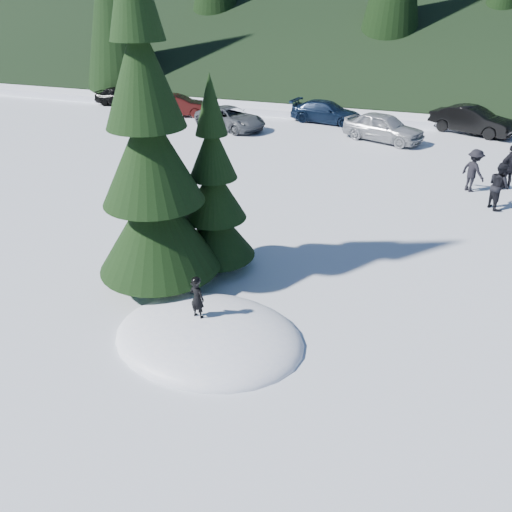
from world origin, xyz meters
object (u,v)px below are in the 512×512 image
(adult_1, at_px, (510,167))
(car_5, at_px, (472,120))
(spruce_tall, at_px, (151,167))
(car_2, at_px, (230,118))
(child_skier, at_px, (197,299))
(car_0, at_px, (121,96))
(adult_2, at_px, (473,171))
(car_3, at_px, (326,112))
(spruce_short, at_px, (214,199))
(car_4, at_px, (383,127))
(car_1, at_px, (178,106))
(adult_0, at_px, (499,186))

(adult_1, distance_m, car_5, 8.96)
(spruce_tall, height_order, car_2, spruce_tall)
(child_skier, distance_m, car_0, 27.28)
(adult_2, distance_m, car_3, 12.41)
(spruce_short, relative_size, car_4, 1.26)
(car_1, bearing_deg, adult_2, -135.08)
(spruce_short, height_order, child_skier, spruce_short)
(spruce_short, height_order, car_0, spruce_short)
(car_0, relative_size, car_1, 0.93)
(car_4, distance_m, car_5, 5.48)
(adult_1, height_order, car_0, adult_1)
(spruce_tall, relative_size, child_skier, 8.87)
(adult_2, bearing_deg, car_4, -8.49)
(spruce_short, bearing_deg, adult_2, 52.34)
(car_1, bearing_deg, car_3, -101.12)
(adult_1, height_order, adult_2, adult_1)
(spruce_tall, relative_size, adult_2, 5.10)
(car_4, bearing_deg, car_5, -32.49)
(adult_1, relative_size, car_2, 0.41)
(adult_0, distance_m, adult_1, 2.40)
(spruce_tall, xyz_separation_m, adult_0, (8.83, 8.89, -2.45))
(car_0, bearing_deg, car_5, -90.98)
(child_skier, bearing_deg, car_0, -44.01)
(child_skier, relative_size, car_1, 0.24)
(spruce_tall, distance_m, adult_0, 12.77)
(spruce_short, xyz_separation_m, child_skier, (0.91, -3.09, -1.14))
(spruce_tall, xyz_separation_m, adult_1, (9.36, 11.24, -2.42))
(car_2, distance_m, car_4, 8.59)
(adult_1, bearing_deg, car_1, -57.63)
(spruce_short, xyz_separation_m, car_4, (2.75, 15.47, -1.37))
(spruce_tall, height_order, adult_1, spruce_tall)
(spruce_tall, bearing_deg, car_3, 89.99)
(spruce_short, distance_m, car_4, 15.77)
(adult_2, height_order, car_3, adult_2)
(adult_0, bearing_deg, car_3, 10.11)
(spruce_short, height_order, car_3, spruce_short)
(spruce_tall, xyz_separation_m, adult_2, (8.01, 10.49, -2.48))
(car_2, bearing_deg, car_3, -32.19)
(spruce_short, distance_m, car_2, 16.32)
(spruce_short, bearing_deg, car_1, 120.81)
(child_skier, xyz_separation_m, adult_0, (6.92, 10.58, -0.10))
(spruce_short, height_order, car_4, spruce_short)
(car_1, distance_m, car_3, 9.32)
(car_0, height_order, car_2, car_0)
(spruce_short, bearing_deg, adult_0, 43.75)
(adult_0, relative_size, car_2, 0.39)
(spruce_tall, bearing_deg, car_0, 125.67)
(car_1, distance_m, car_5, 17.44)
(car_4, bearing_deg, car_0, 101.00)
(adult_1, xyz_separation_m, car_3, (-9.36, 8.72, -0.27))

